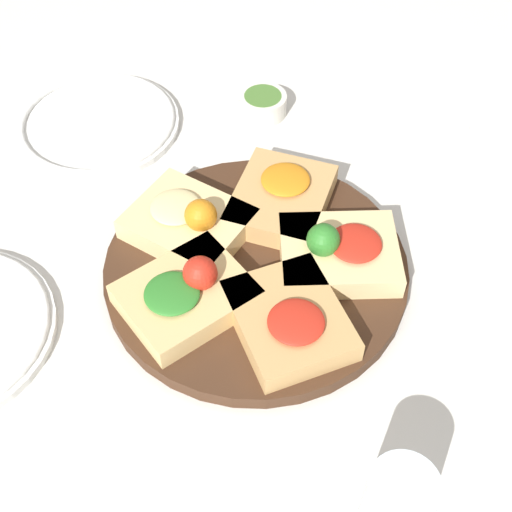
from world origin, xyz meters
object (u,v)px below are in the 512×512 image
(water_glass, at_px, (398,504))
(napkin_stack, at_px, (428,133))
(serving_board, at_px, (256,269))
(plate_right, at_px, (98,123))
(dipping_bowl, at_px, (263,104))

(water_glass, xyz_separation_m, napkin_stack, (0.56, -0.04, -0.04))
(serving_board, relative_size, water_glass, 4.02)
(serving_board, distance_m, water_glass, 0.32)
(napkin_stack, bearing_deg, plate_right, 95.61)
(serving_board, distance_m, napkin_stack, 0.35)
(plate_right, bearing_deg, water_glass, -140.37)
(plate_right, distance_m, dipping_bowl, 0.24)
(napkin_stack, bearing_deg, water_glass, 175.43)
(serving_board, bearing_deg, napkin_stack, -36.33)
(water_glass, bearing_deg, napkin_stack, -4.57)
(napkin_stack, xyz_separation_m, dipping_bowl, (0.02, 0.24, 0.01))
(serving_board, distance_m, plate_right, 0.35)
(dipping_bowl, bearing_deg, napkin_stack, -94.35)
(plate_right, height_order, water_glass, water_glass)
(serving_board, xyz_separation_m, plate_right, (0.24, 0.26, -0.00))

